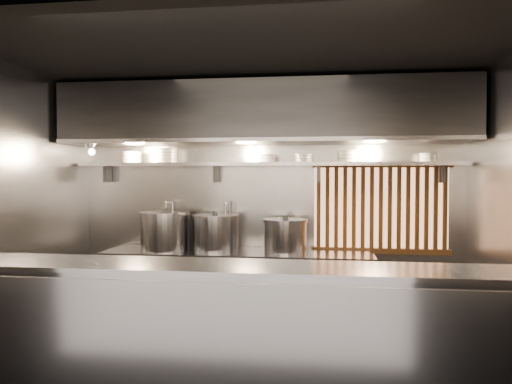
% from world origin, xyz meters
% --- Properties ---
extents(floor, '(4.50, 4.50, 0.00)m').
position_xyz_m(floor, '(0.00, 0.00, 0.00)').
color(floor, black).
rests_on(floor, ground).
extents(ceiling, '(4.50, 4.50, 0.00)m').
position_xyz_m(ceiling, '(0.00, 0.00, 2.80)').
color(ceiling, black).
rests_on(ceiling, wall_back).
extents(wall_back, '(4.50, 0.00, 4.50)m').
position_xyz_m(wall_back, '(0.00, 1.50, 1.40)').
color(wall_back, gray).
rests_on(wall_back, floor).
extents(wall_left, '(0.00, 3.00, 3.00)m').
position_xyz_m(wall_left, '(-2.25, 0.00, 1.40)').
color(wall_left, gray).
rests_on(wall_left, floor).
extents(serving_counter, '(4.50, 0.56, 1.13)m').
position_xyz_m(serving_counter, '(0.00, -0.96, 0.57)').
color(serving_counter, '#96969B').
rests_on(serving_counter, floor).
extents(cooking_bench, '(3.00, 0.70, 0.90)m').
position_xyz_m(cooking_bench, '(-0.30, 1.13, 0.45)').
color(cooking_bench, '#96969B').
rests_on(cooking_bench, floor).
extents(bowl_shelf, '(4.40, 0.34, 0.04)m').
position_xyz_m(bowl_shelf, '(0.00, 1.32, 1.88)').
color(bowl_shelf, '#96969B').
rests_on(bowl_shelf, wall_back).
extents(exhaust_hood, '(4.40, 0.81, 0.65)m').
position_xyz_m(exhaust_hood, '(0.00, 1.10, 2.42)').
color(exhaust_hood, '#2D2D30').
rests_on(exhaust_hood, ceiling).
extents(wood_screen, '(1.56, 0.09, 1.04)m').
position_xyz_m(wood_screen, '(1.30, 1.45, 1.38)').
color(wood_screen, '#FFAF72').
rests_on(wood_screen, wall_back).
extents(faucet_left, '(0.04, 0.30, 0.50)m').
position_xyz_m(faucet_left, '(-1.15, 1.37, 1.31)').
color(faucet_left, silver).
rests_on(faucet_left, wall_back).
extents(faucet_right, '(0.04, 0.30, 0.50)m').
position_xyz_m(faucet_right, '(-0.45, 1.37, 1.31)').
color(faucet_right, silver).
rests_on(faucet_right, wall_back).
extents(heat_lamp, '(0.25, 0.35, 0.20)m').
position_xyz_m(heat_lamp, '(-1.90, 0.85, 2.07)').
color(heat_lamp, '#96969B').
rests_on(heat_lamp, exhaust_hood).
extents(pendant_bulb, '(0.09, 0.09, 0.19)m').
position_xyz_m(pendant_bulb, '(-0.10, 1.20, 1.96)').
color(pendant_bulb, '#2D2D30').
rests_on(pendant_bulb, exhaust_hood).
extents(stock_pot_left, '(0.59, 0.59, 0.48)m').
position_xyz_m(stock_pot_left, '(-1.13, 1.09, 1.12)').
color(stock_pot_left, '#96969B').
rests_on(stock_pot_left, cooking_bench).
extents(stock_pot_mid, '(0.68, 0.68, 0.45)m').
position_xyz_m(stock_pot_mid, '(-0.57, 1.17, 1.10)').
color(stock_pot_mid, '#96969B').
rests_on(stock_pot_mid, cooking_bench).
extents(stock_pot_right, '(0.50, 0.50, 0.41)m').
position_xyz_m(stock_pot_right, '(0.24, 1.12, 1.09)').
color(stock_pot_right, '#96969B').
rests_on(stock_pot_right, cooking_bench).
extents(bowl_stack_0, '(0.24, 0.24, 0.13)m').
position_xyz_m(bowl_stack_0, '(-1.60, 1.32, 1.97)').
color(bowl_stack_0, silver).
rests_on(bowl_stack_0, bowl_shelf).
extents(bowl_stack_1, '(0.25, 0.25, 0.17)m').
position_xyz_m(bowl_stack_1, '(-1.17, 1.32, 1.98)').
color(bowl_stack_1, silver).
rests_on(bowl_stack_1, bowl_shelf).
extents(bowl_stack_2, '(0.23, 0.23, 0.09)m').
position_xyz_m(bowl_stack_2, '(0.01, 1.32, 1.95)').
color(bowl_stack_2, silver).
rests_on(bowl_stack_2, bowl_shelf).
extents(bowl_stack_3, '(0.21, 0.21, 0.09)m').
position_xyz_m(bowl_stack_3, '(0.43, 1.32, 1.95)').
color(bowl_stack_3, silver).
rests_on(bowl_stack_3, bowl_shelf).
extents(bowl_stack_4, '(0.22, 0.22, 0.13)m').
position_xyz_m(bowl_stack_4, '(0.93, 1.32, 1.97)').
color(bowl_stack_4, silver).
rests_on(bowl_stack_4, bowl_shelf).
extents(bowl_stack_5, '(0.20, 0.20, 0.09)m').
position_xyz_m(bowl_stack_5, '(1.79, 1.32, 1.95)').
color(bowl_stack_5, silver).
rests_on(bowl_stack_5, bowl_shelf).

